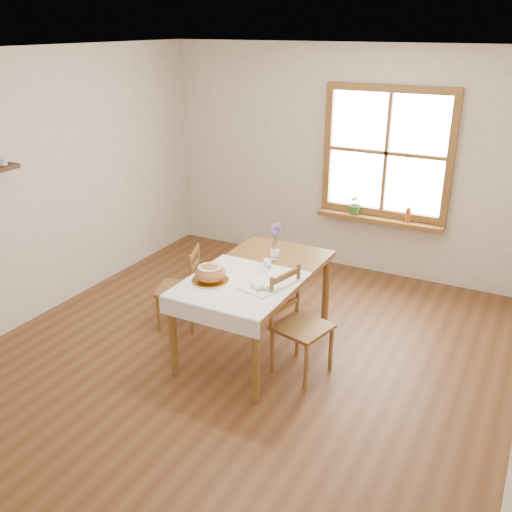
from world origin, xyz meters
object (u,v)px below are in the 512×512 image
at_px(chair_right, 302,325).
at_px(dining_table, 256,280).
at_px(bread_plate, 210,281).
at_px(chair_left, 178,288).
at_px(flower_vase, 275,255).

bearing_deg(chair_right, dining_table, 83.22).
height_order(chair_right, bread_plate, chair_right).
height_order(chair_left, flower_vase, flower_vase).
bearing_deg(chair_left, bread_plate, 38.06).
relative_size(dining_table, flower_vase, 17.11).
bearing_deg(bread_plate, flower_vase, 69.77).
relative_size(chair_left, chair_right, 0.92).
height_order(dining_table, chair_right, chair_right).
bearing_deg(flower_vase, chair_left, -158.97).
relative_size(chair_right, bread_plate, 2.93).
xyz_separation_m(chair_right, flower_vase, (-0.52, 0.52, 0.35)).
distance_m(dining_table, flower_vase, 0.35).
distance_m(bread_plate, flower_vase, 0.75).
bearing_deg(bread_plate, chair_right, 13.44).
height_order(dining_table, flower_vase, flower_vase).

